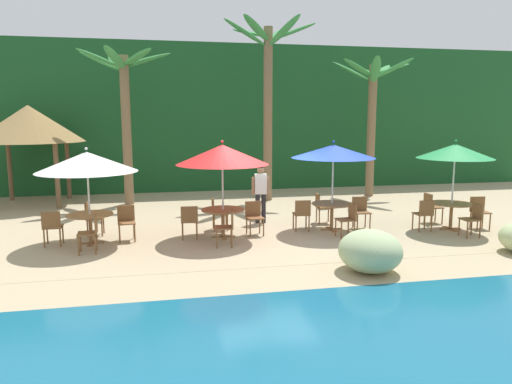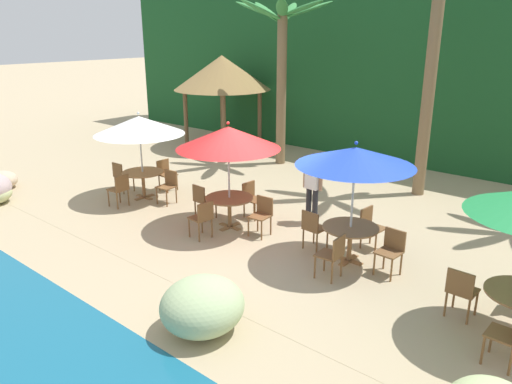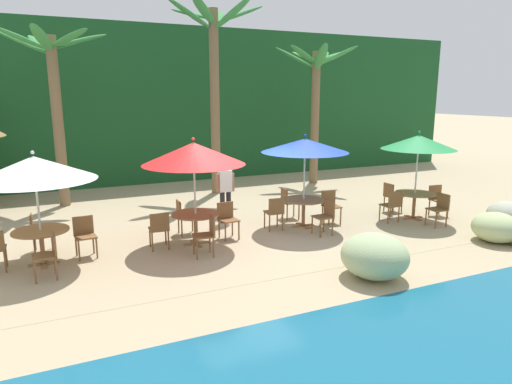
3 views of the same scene
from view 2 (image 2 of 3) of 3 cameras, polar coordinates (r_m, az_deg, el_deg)
The scene contains 28 objects.
ground_plane at distance 10.90m, azimuth 1.11°, elevation -5.52°, with size 120.00×120.00×0.00m, color tan.
terrace_deck at distance 10.90m, azimuth 1.11°, elevation -5.50°, with size 18.00×5.20×0.01m.
foliage_backdrop at distance 17.94m, azimuth 20.11°, elevation 12.77°, with size 28.00×2.40×6.00m.
rock_seawall at distance 9.67m, azimuth -16.17°, elevation -7.14°, with size 17.43×2.88×0.88m.
umbrella_white at distance 13.38m, azimuth -13.34°, elevation 7.50°, with size 2.37×2.37×2.36m.
dining_table_white at distance 13.70m, azimuth -12.92°, elevation 1.79°, with size 1.10×1.10×0.74m.
chair_white_seaward at distance 13.20m, azimuth -10.07°, elevation 0.89°, with size 0.46×0.47×0.87m.
chair_white_inland at distance 14.29m, azimuth -10.39°, elevation 2.22°, with size 0.43×0.42×0.87m.
chair_white_left at distance 14.34m, azimuth -15.29°, elevation 1.91°, with size 0.43×0.44×0.87m.
chair_white_right at distance 13.16m, azimuth -15.44°, elevation 0.44°, with size 0.45×0.44×0.87m.
umbrella_red at distance 10.94m, azimuth -3.22°, elevation 6.28°, with size 2.33×2.33×2.49m.
dining_table_red at distance 11.35m, azimuth -3.09°, elevation -1.21°, with size 1.10×1.10×0.74m.
chair_red_seaward at distance 10.98m, azimuth 0.69°, elevation -2.45°, with size 0.45×0.46×0.87m.
chair_red_inland at distance 12.02m, azimuth -0.50°, elevation -0.57°, with size 0.44×0.44×0.87m.
chair_red_left at distance 11.93m, azimuth -6.20°, elevation -0.83°, with size 0.45×0.45×0.87m.
chair_red_right at distance 10.82m, azimuth -6.17°, elevation -2.87°, with size 0.47×0.46×0.87m.
umbrella_blue at distance 9.38m, azimuth 11.39°, elevation 4.03°, with size 2.25×2.25×2.44m.
dining_table_blue at distance 9.87m, azimuth 10.83°, elevation -4.63°, with size 1.10×1.10×0.74m.
chair_blue_seaward at distance 9.59m, azimuth 15.35°, elevation -6.33°, with size 0.45×0.45×0.87m.
chair_blue_inland at distance 10.61m, azimuth 13.04°, elevation -3.69°, with size 0.46×0.46×0.87m.
chair_blue_left at distance 10.29m, azimuth 6.60°, elevation -4.03°, with size 0.45×0.46×0.87m.
chair_blue_right at distance 9.18m, azimuth 8.89°, elevation -7.03°, with size 0.45×0.44×0.87m.
chair_green_left at distance 8.54m, azimuth 22.60°, elevation -10.36°, with size 0.43×0.44×0.87m.
chair_green_right at distance 7.70m, azimuth 27.35°, elevation -14.37°, with size 0.44×0.43×0.87m.
palm_tree_nearest at distance 16.51m, azimuth 2.94°, elevation 15.91°, with size 3.15×3.08×5.30m.
palm_tree_second at distance 13.89m, azimuth 19.84°, elevation 16.88°, with size 3.38×3.13×6.41m.
palapa_hut at distance 19.19m, azimuth -3.94°, elevation 13.52°, with size 3.68×3.68×3.46m.
waiter_in_white at distance 11.57m, azimuth 6.56°, elevation 1.01°, with size 0.52×0.23×1.70m.
Camera 2 is at (6.27, -7.75, 4.41)m, focal length 34.67 mm.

